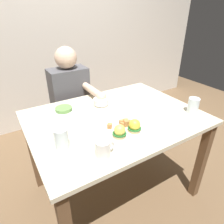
% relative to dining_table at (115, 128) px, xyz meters
% --- Properties ---
extents(ground_plane, '(6.00, 6.00, 0.00)m').
position_rel_dining_table_xyz_m(ground_plane, '(0.00, 0.00, -0.63)').
color(ground_plane, brown).
extents(back_wall, '(4.80, 0.10, 2.60)m').
position_rel_dining_table_xyz_m(back_wall, '(0.00, 1.50, 0.67)').
color(back_wall, silver).
rests_on(back_wall, ground_plane).
extents(dining_table, '(1.20, 0.90, 0.74)m').
position_rel_dining_table_xyz_m(dining_table, '(0.00, 0.00, 0.00)').
color(dining_table, beige).
rests_on(dining_table, ground_plane).
extents(eggs_benedict_plate, '(0.27, 0.27, 0.09)m').
position_rel_dining_table_xyz_m(eggs_benedict_plate, '(-0.07, -0.23, 0.13)').
color(eggs_benedict_plate, white).
rests_on(eggs_benedict_plate, dining_table).
extents(fruit_bowl, '(0.12, 0.12, 0.06)m').
position_rel_dining_table_xyz_m(fruit_bowl, '(0.00, 0.21, 0.14)').
color(fruit_bowl, white).
rests_on(fruit_bowl, dining_table).
extents(coffee_mug, '(0.11, 0.08, 0.09)m').
position_rel_dining_table_xyz_m(coffee_mug, '(-0.28, -0.33, 0.16)').
color(coffee_mug, white).
rests_on(coffee_mug, dining_table).
extents(fork, '(0.03, 0.16, 0.00)m').
position_rel_dining_table_xyz_m(fork, '(0.44, 0.09, 0.11)').
color(fork, silver).
rests_on(fork, dining_table).
extents(water_glass_near, '(0.08, 0.08, 0.12)m').
position_rel_dining_table_xyz_m(water_glass_near, '(-0.44, -0.14, 0.16)').
color(water_glass_near, silver).
rests_on(water_glass_near, dining_table).
extents(water_glass_far, '(0.08, 0.08, 0.11)m').
position_rel_dining_table_xyz_m(water_glass_far, '(0.52, -0.25, 0.16)').
color(water_glass_far, silver).
rests_on(water_glass_far, dining_table).
extents(side_plate, '(0.20, 0.20, 0.04)m').
position_rel_dining_table_xyz_m(side_plate, '(-0.29, 0.25, 0.12)').
color(side_plate, white).
rests_on(side_plate, dining_table).
extents(diner_person, '(0.34, 0.54, 1.14)m').
position_rel_dining_table_xyz_m(diner_person, '(-0.10, 0.60, 0.02)').
color(diner_person, '#33333D').
rests_on(diner_person, ground_plane).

